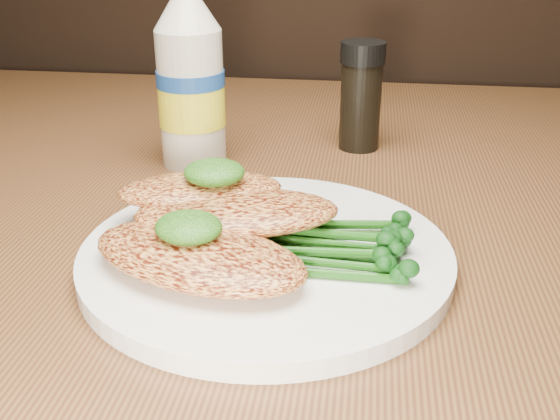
# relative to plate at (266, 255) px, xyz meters

# --- Properties ---
(plate) EXTENTS (0.27, 0.27, 0.01)m
(plate) POSITION_rel_plate_xyz_m (0.00, 0.00, 0.00)
(plate) COLOR white
(plate) RESTS_ON dining_table
(chicken_front) EXTENTS (0.18, 0.13, 0.03)m
(chicken_front) POSITION_rel_plate_xyz_m (-0.04, -0.04, 0.02)
(chicken_front) COLOR #EA974A
(chicken_front) RESTS_ON plate
(chicken_mid) EXTENTS (0.16, 0.11, 0.02)m
(chicken_mid) POSITION_rel_plate_xyz_m (-0.02, 0.01, 0.03)
(chicken_mid) COLOR #EA974A
(chicken_mid) RESTS_ON plate
(chicken_back) EXTENTS (0.14, 0.10, 0.02)m
(chicken_back) POSITION_rel_plate_xyz_m (-0.06, 0.04, 0.03)
(chicken_back) COLOR #EA974A
(chicken_back) RESTS_ON plate
(pesto_front) EXTENTS (0.06, 0.06, 0.02)m
(pesto_front) POSITION_rel_plate_xyz_m (-0.05, -0.04, 0.04)
(pesto_front) COLOR #08360A
(pesto_front) RESTS_ON chicken_front
(pesto_back) EXTENTS (0.05, 0.04, 0.02)m
(pesto_back) POSITION_rel_plate_xyz_m (-0.04, 0.04, 0.05)
(pesto_back) COLOR #08360A
(pesto_back) RESTS_ON chicken_back
(broccolini_bundle) EXTENTS (0.14, 0.11, 0.02)m
(broccolini_bundle) POSITION_rel_plate_xyz_m (0.05, -0.00, 0.02)
(broccolini_bundle) COLOR #1A5011
(broccolini_bundle) RESTS_ON plate
(mayo_bottle) EXTENTS (0.08, 0.08, 0.19)m
(mayo_bottle) POSITION_rel_plate_xyz_m (-0.10, 0.20, 0.09)
(mayo_bottle) COLOR beige
(mayo_bottle) RESTS_ON dining_table
(pepper_grinder) EXTENTS (0.06, 0.06, 0.11)m
(pepper_grinder) POSITION_rel_plate_xyz_m (0.06, 0.27, 0.05)
(pepper_grinder) COLOR black
(pepper_grinder) RESTS_ON dining_table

